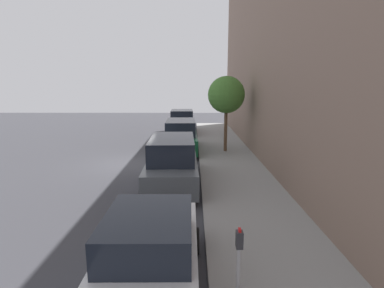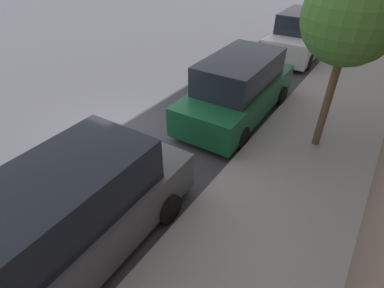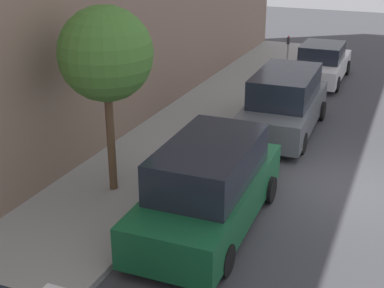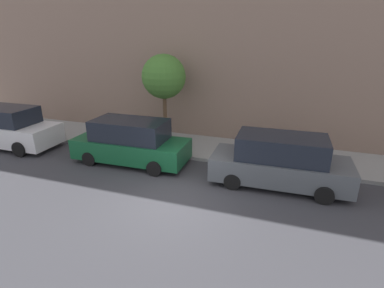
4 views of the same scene
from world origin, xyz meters
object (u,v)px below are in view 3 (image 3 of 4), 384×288
at_px(parked_minivan_second, 284,103).
at_px(street_tree, 106,55).
at_px(parking_meter_near, 288,49).
at_px(parked_sedan_nearest, 321,63).
at_px(parked_minivan_third, 209,186).

relative_size(parked_minivan_second, street_tree, 1.16).
bearing_deg(street_tree, parked_minivan_second, -115.12).
xyz_separation_m(parking_meter_near, street_tree, (1.10, 12.68, 2.33)).
distance_m(parked_sedan_nearest, street_tree, 12.63).
relative_size(parking_meter_near, street_tree, 0.34).
bearing_deg(parked_sedan_nearest, parking_meter_near, -21.37).
bearing_deg(parked_minivan_third, street_tree, -9.77).
bearing_deg(parking_meter_near, street_tree, 85.04).
bearing_deg(parked_sedan_nearest, parked_minivan_second, 90.07).
bearing_deg(street_tree, parked_minivan_third, 170.23).
height_order(parking_meter_near, street_tree, street_tree).
xyz_separation_m(parked_sedan_nearest, parked_minivan_second, (-0.01, 6.34, 0.20)).
distance_m(parked_minivan_third, street_tree, 3.61).
distance_m(parking_meter_near, street_tree, 12.93).
distance_m(parked_sedan_nearest, parked_minivan_second, 6.35).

